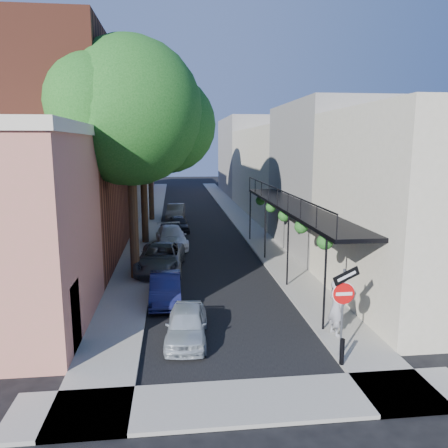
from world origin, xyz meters
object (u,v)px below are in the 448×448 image
object	(u,v)px
oak_near	(140,116)
parked_car_a	(187,324)
bollard	(342,352)
oak_far	(155,124)
parked_car_b	(165,288)
oak_mid	(148,137)
parked_car_d	(171,237)
parked_car_e	(178,224)
pedestrian	(336,307)
parked_car_f	(176,212)
parked_car_c	(161,258)
sign_post	(344,297)

from	to	relation	value
oak_near	parked_car_a	world-z (taller)	oak_near
bollard	oak_far	size ratio (longest dim) A/B	0.07
parked_car_b	bollard	bearing A→B (deg)	-50.11
oak_mid	oak_far	size ratio (longest dim) A/B	0.86
oak_mid	parked_car_a	distance (m)	16.75
parked_car_a	parked_car_d	distance (m)	13.91
parked_car_e	pedestrian	distance (m)	19.99
parked_car_f	parked_car_d	bearing A→B (deg)	-86.77
parked_car_c	sign_post	bearing A→B (deg)	-56.37
parked_car_a	parked_car_b	size ratio (longest dim) A/B	0.93
parked_car_b	sign_post	bearing A→B (deg)	-47.01
oak_near	parked_car_f	world-z (taller)	oak_near
sign_post	bollard	world-z (taller)	sign_post
parked_car_a	oak_mid	bearing A→B (deg)	101.74
parked_car_d	parked_car_f	bearing A→B (deg)	82.85
sign_post	oak_near	bearing A→B (deg)	125.09
sign_post	oak_mid	bearing A→B (deg)	110.86
oak_far	parked_car_c	world-z (taller)	oak_far
oak_mid	parked_car_b	distance (m)	13.27
bollard	oak_mid	size ratio (longest dim) A/B	0.08
oak_near	oak_mid	xyz separation A→B (m)	(-0.05, 7.97, -0.82)
bollard	pedestrian	bearing A→B (deg)	74.67
bollard	pedestrian	distance (m)	2.19
bollard	parked_car_b	size ratio (longest dim) A/B	0.22
parked_car_f	sign_post	bearing A→B (deg)	-74.49
sign_post	parked_car_d	world-z (taller)	sign_post
sign_post	parked_car_c	size ratio (longest dim) A/B	0.60
sign_post	parked_car_b	world-z (taller)	sign_post
oak_far	parked_car_f	size ratio (longest dim) A/B	2.89
parked_car_c	parked_car_e	size ratio (longest dim) A/B	1.44
sign_post	bollard	bearing A→B (deg)	-108.56
parked_car_c	parked_car_f	size ratio (longest dim) A/B	1.22
oak_mid	pedestrian	bearing A→B (deg)	-66.03
oak_far	parked_car_b	distance (m)	21.98
parked_car_d	pedestrian	bearing A→B (deg)	-73.81
bollard	sign_post	bearing A→B (deg)	71.44
sign_post	parked_car_b	bearing A→B (deg)	133.56
sign_post	parked_car_f	xyz separation A→B (m)	(-4.88, 26.45, -1.36)
bollard	oak_far	distance (m)	28.58
bollard	parked_car_e	bearing A→B (deg)	102.06
parked_car_e	parked_car_f	xyz separation A→B (m)	(-0.16, 5.56, 0.09)
sign_post	parked_car_a	distance (m)	5.25
parked_car_b	parked_car_f	size ratio (longest dim) A/B	0.88
parked_car_b	parked_car_e	size ratio (longest dim) A/B	1.04
oak_near	parked_car_b	bearing A→B (deg)	-73.08
oak_near	parked_car_b	world-z (taller)	oak_near
bollard	parked_car_d	size ratio (longest dim) A/B	0.18
oak_near	parked_car_d	distance (m)	9.82
oak_near	parked_car_b	distance (m)	8.18
bollard	oak_far	world-z (taller)	oak_far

